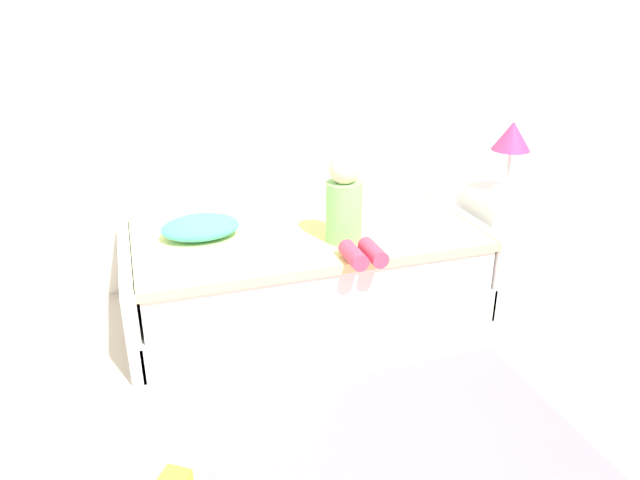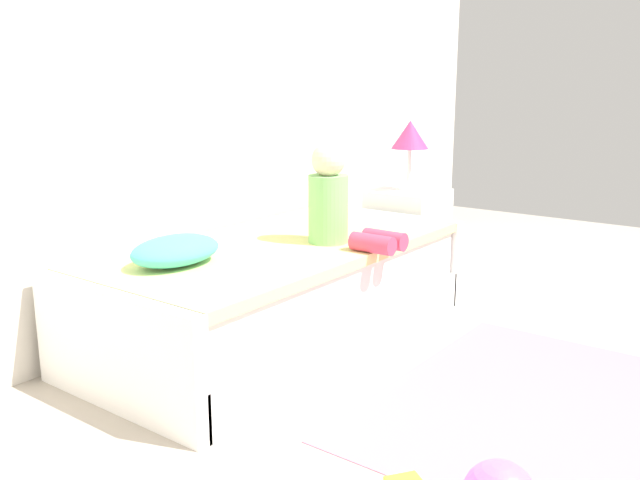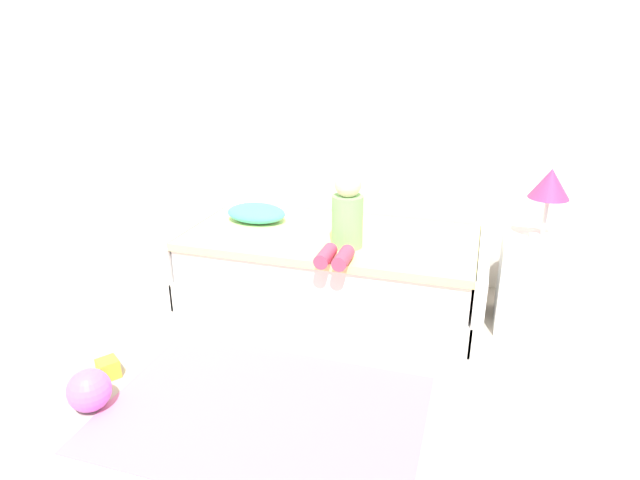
{
  "view_description": "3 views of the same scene",
  "coord_description": "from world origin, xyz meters",
  "px_view_note": "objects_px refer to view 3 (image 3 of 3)",
  "views": [
    {
      "loc": [
        -0.37,
        -1.11,
        1.84
      ],
      "look_at": [
        0.56,
        1.75,
        0.55
      ],
      "focal_mm": 33.87,
      "sensor_mm": 36.0,
      "label": 1
    },
    {
      "loc": [
        -2.0,
        -0.17,
        1.29
      ],
      "look_at": [
        0.56,
        1.75,
        0.55
      ],
      "focal_mm": 38.29,
      "sensor_mm": 36.0,
      "label": 2
    },
    {
      "loc": [
        1.51,
        -1.35,
        1.8
      ],
      "look_at": [
        0.56,
        1.75,
        0.55
      ],
      "focal_mm": 30.29,
      "sensor_mm": 36.0,
      "label": 3
    }
  ],
  "objects_px": {
    "bed": "(330,268)",
    "child_figure": "(345,219)",
    "pillow": "(256,213)",
    "nightstand": "(534,283)",
    "toy_block": "(108,368)",
    "toy_ball": "(89,390)",
    "table_lamp": "(550,187)"
  },
  "relations": [
    {
      "from": "toy_ball",
      "to": "child_figure",
      "type": "bearing_deg",
      "value": 52.65
    },
    {
      "from": "table_lamp",
      "to": "pillow",
      "type": "bearing_deg",
      "value": 178.11
    },
    {
      "from": "pillow",
      "to": "child_figure",
      "type": "bearing_deg",
      "value": -23.4
    },
    {
      "from": "child_figure",
      "to": "pillow",
      "type": "height_order",
      "value": "child_figure"
    },
    {
      "from": "table_lamp",
      "to": "pillow",
      "type": "distance_m",
      "value": 1.98
    },
    {
      "from": "table_lamp",
      "to": "child_figure",
      "type": "relative_size",
      "value": 0.88
    },
    {
      "from": "nightstand",
      "to": "table_lamp",
      "type": "bearing_deg",
      "value": 180.0
    },
    {
      "from": "table_lamp",
      "to": "child_figure",
      "type": "xyz_separation_m",
      "value": [
        -1.19,
        -0.26,
        -0.23
      ]
    },
    {
      "from": "child_figure",
      "to": "toy_ball",
      "type": "distance_m",
      "value": 1.74
    },
    {
      "from": "bed",
      "to": "pillow",
      "type": "bearing_deg",
      "value": 170.5
    },
    {
      "from": "nightstand",
      "to": "toy_block",
      "type": "relative_size",
      "value": 5.59
    },
    {
      "from": "pillow",
      "to": "toy_ball",
      "type": "xyz_separation_m",
      "value": [
        -0.23,
        -1.63,
        -0.46
      ]
    },
    {
      "from": "bed",
      "to": "table_lamp",
      "type": "bearing_deg",
      "value": 1.52
    },
    {
      "from": "bed",
      "to": "child_figure",
      "type": "relative_size",
      "value": 4.14
    },
    {
      "from": "bed",
      "to": "child_figure",
      "type": "xyz_separation_m",
      "value": [
        0.16,
        -0.23,
        0.46
      ]
    },
    {
      "from": "table_lamp",
      "to": "pillow",
      "type": "height_order",
      "value": "table_lamp"
    },
    {
      "from": "table_lamp",
      "to": "pillow",
      "type": "xyz_separation_m",
      "value": [
        -1.95,
        0.06,
        -0.37
      ]
    },
    {
      "from": "toy_block",
      "to": "toy_ball",
      "type": "bearing_deg",
      "value": -70.43
    },
    {
      "from": "child_figure",
      "to": "toy_ball",
      "type": "relative_size",
      "value": 2.32
    },
    {
      "from": "nightstand",
      "to": "toy_ball",
      "type": "relative_size",
      "value": 2.73
    },
    {
      "from": "nightstand",
      "to": "bed",
      "type": "bearing_deg",
      "value": -178.48
    },
    {
      "from": "nightstand",
      "to": "toy_block",
      "type": "distance_m",
      "value": 2.63
    },
    {
      "from": "child_figure",
      "to": "toy_ball",
      "type": "xyz_separation_m",
      "value": [
        -0.99,
        -1.3,
        -0.59
      ]
    },
    {
      "from": "bed",
      "to": "pillow",
      "type": "height_order",
      "value": "pillow"
    },
    {
      "from": "table_lamp",
      "to": "toy_block",
      "type": "height_order",
      "value": "table_lamp"
    },
    {
      "from": "toy_block",
      "to": "pillow",
      "type": "bearing_deg",
      "value": 76.76
    },
    {
      "from": "bed",
      "to": "toy_block",
      "type": "distance_m",
      "value": 1.58
    },
    {
      "from": "pillow",
      "to": "toy_block",
      "type": "distance_m",
      "value": 1.5
    },
    {
      "from": "pillow",
      "to": "bed",
      "type": "bearing_deg",
      "value": -9.5
    },
    {
      "from": "child_figure",
      "to": "toy_block",
      "type": "xyz_separation_m",
      "value": [
        -1.08,
        -1.04,
        -0.65
      ]
    },
    {
      "from": "nightstand",
      "to": "table_lamp",
      "type": "xyz_separation_m",
      "value": [
        -0.0,
        0.0,
        0.64
      ]
    },
    {
      "from": "child_figure",
      "to": "toy_ball",
      "type": "bearing_deg",
      "value": -127.35
    }
  ]
}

